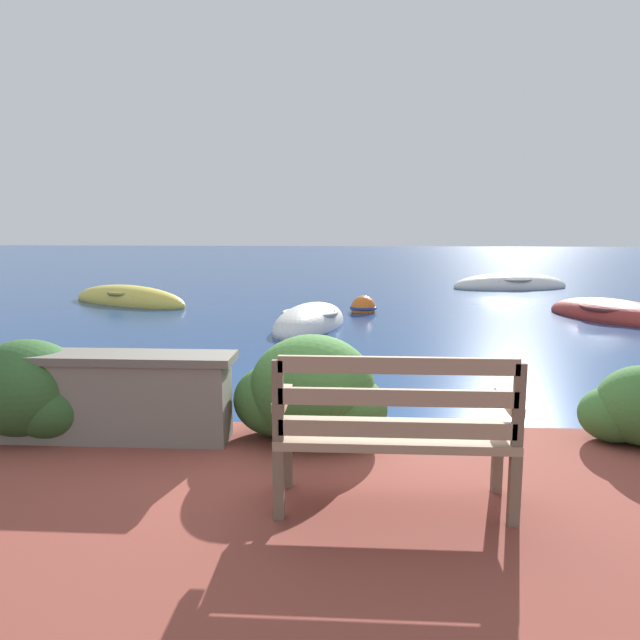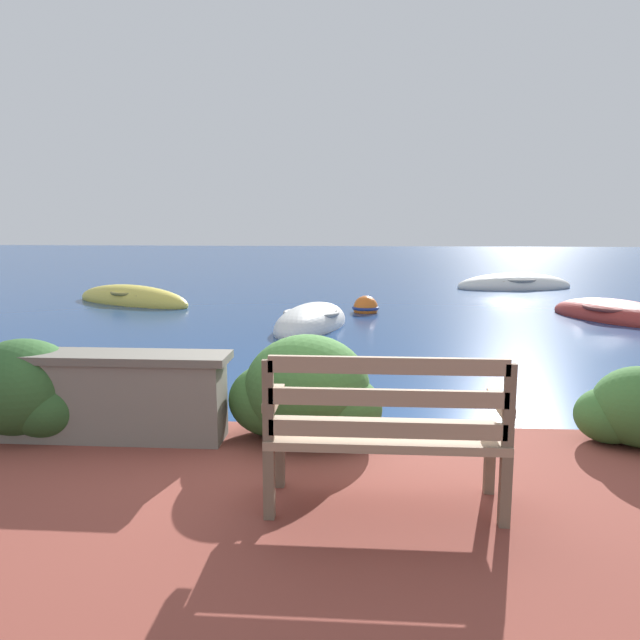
{
  "view_description": "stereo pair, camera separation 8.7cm",
  "coord_description": "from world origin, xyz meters",
  "px_view_note": "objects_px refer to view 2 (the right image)",
  "views": [
    {
      "loc": [
        0.15,
        -4.86,
        1.86
      ],
      "look_at": [
        -0.35,
        3.28,
        0.54
      ],
      "focal_mm": 35.0,
      "sensor_mm": 36.0,
      "label": 1
    },
    {
      "loc": [
        0.24,
        -4.86,
        1.86
      ],
      "look_at": [
        -0.35,
        3.28,
        0.54
      ],
      "focal_mm": 35.0,
      "sensor_mm": 36.0,
      "label": 2
    }
  ],
  "objects_px": {
    "rowboat_outer": "(514,286)",
    "rowboat_mid": "(617,316)",
    "rowboat_nearest": "(311,324)",
    "mooring_buoy": "(366,308)",
    "park_bench": "(385,428)",
    "rowboat_far": "(132,301)"
  },
  "relations": [
    {
      "from": "rowboat_outer",
      "to": "rowboat_mid",
      "type": "bearing_deg",
      "value": 86.27
    },
    {
      "from": "rowboat_nearest",
      "to": "mooring_buoy",
      "type": "bearing_deg",
      "value": -10.16
    },
    {
      "from": "park_bench",
      "to": "rowboat_nearest",
      "type": "bearing_deg",
      "value": 101.04
    },
    {
      "from": "rowboat_far",
      "to": "rowboat_nearest",
      "type": "bearing_deg",
      "value": -6.2
    },
    {
      "from": "rowboat_nearest",
      "to": "rowboat_outer",
      "type": "xyz_separation_m",
      "value": [
        5.02,
        6.74,
        -0.0
      ]
    },
    {
      "from": "rowboat_mid",
      "to": "rowboat_outer",
      "type": "relative_size",
      "value": 0.9
    },
    {
      "from": "rowboat_far",
      "to": "rowboat_outer",
      "type": "relative_size",
      "value": 0.99
    },
    {
      "from": "rowboat_mid",
      "to": "mooring_buoy",
      "type": "relative_size",
      "value": 5.52
    },
    {
      "from": "rowboat_mid",
      "to": "rowboat_nearest",
      "type": "bearing_deg",
      "value": -107.98
    },
    {
      "from": "rowboat_nearest",
      "to": "rowboat_outer",
      "type": "height_order",
      "value": "rowboat_nearest"
    },
    {
      "from": "rowboat_far",
      "to": "rowboat_outer",
      "type": "height_order",
      "value": "rowboat_far"
    },
    {
      "from": "rowboat_mid",
      "to": "rowboat_far",
      "type": "relative_size",
      "value": 0.91
    },
    {
      "from": "park_bench",
      "to": "rowboat_nearest",
      "type": "relative_size",
      "value": 0.52
    },
    {
      "from": "park_bench",
      "to": "rowboat_mid",
      "type": "height_order",
      "value": "park_bench"
    },
    {
      "from": "rowboat_outer",
      "to": "rowboat_far",
      "type": "bearing_deg",
      "value": 11.56
    },
    {
      "from": "rowboat_nearest",
      "to": "mooring_buoy",
      "type": "distance_m",
      "value": 2.14
    },
    {
      "from": "park_bench",
      "to": "rowboat_mid",
      "type": "distance_m",
      "value": 9.81
    },
    {
      "from": "rowboat_outer",
      "to": "park_bench",
      "type": "bearing_deg",
      "value": 63.4
    },
    {
      "from": "park_bench",
      "to": "rowboat_mid",
      "type": "relative_size",
      "value": 0.44
    },
    {
      "from": "rowboat_far",
      "to": "mooring_buoy",
      "type": "height_order",
      "value": "rowboat_far"
    },
    {
      "from": "park_bench",
      "to": "mooring_buoy",
      "type": "distance_m",
      "value": 9.22
    },
    {
      "from": "park_bench",
      "to": "mooring_buoy",
      "type": "bearing_deg",
      "value": 93.5
    }
  ]
}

